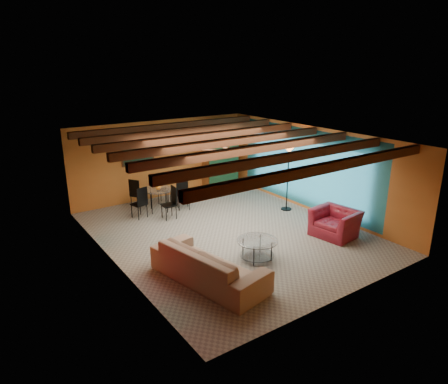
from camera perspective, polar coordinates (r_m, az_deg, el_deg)
room at (r=10.76m, az=0.27°, el=6.03°), size 6.52×8.01×2.71m
sofa at (r=8.87m, az=-2.19°, el=-10.15°), size 1.62×2.91×0.80m
armchair at (r=11.48m, az=15.43°, el=-4.22°), size 1.17×1.29×0.75m
coffee_table at (r=9.88m, az=4.70°, el=-8.09°), size 1.10×1.10×0.51m
dining_table at (r=13.03m, az=-9.22°, el=-0.55°), size 2.51×2.51×1.01m
armoire at (r=15.14m, az=-0.66°, el=4.49°), size 1.25×0.67×2.13m
floor_lamp at (r=12.98m, az=8.99°, el=1.96°), size 0.47×0.47×2.12m
ceiling_fan at (r=10.67m, az=0.61°, el=5.92°), size 1.50×1.50×0.44m
painting at (r=13.81m, az=-12.07°, el=5.27°), size 1.05×0.03×0.65m
potted_plant at (r=14.90m, az=-0.68°, el=9.36°), size 0.53×0.50×0.47m
vase at (r=12.85m, az=-9.35°, el=1.97°), size 0.20×0.20×0.18m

